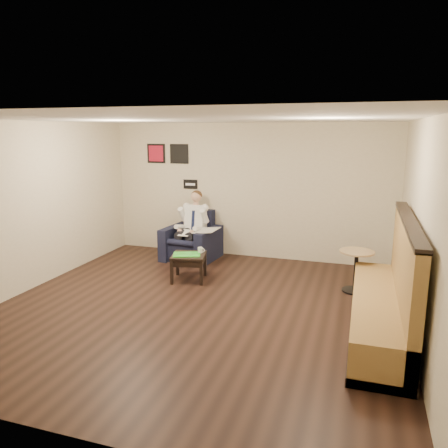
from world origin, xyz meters
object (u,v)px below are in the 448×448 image
(armchair, at_px, (191,236))
(smartphone, at_px, (193,252))
(banquette, at_px, (382,278))
(side_table, at_px, (189,267))
(cafe_table, at_px, (356,271))
(green_folder, at_px, (187,254))
(coffee_mug, at_px, (200,250))
(seated_man, at_px, (188,228))

(armchair, distance_m, smartphone, 1.19)
(banquette, bearing_deg, side_table, 160.12)
(side_table, xyz_separation_m, smartphone, (0.01, 0.18, 0.24))
(smartphone, distance_m, cafe_table, 2.86)
(green_folder, relative_size, smartphone, 3.21)
(banquette, xyz_separation_m, cafe_table, (-0.34, 1.47, -0.41))
(smartphone, distance_m, banquette, 3.47)
(side_table, relative_size, coffee_mug, 5.79)
(smartphone, bearing_deg, side_table, -97.35)
(coffee_mug, relative_size, smartphone, 0.68)
(armchair, xyz_separation_m, side_table, (0.46, -1.26, -0.26))
(seated_man, bearing_deg, side_table, -61.24)
(armchair, relative_size, cafe_table, 1.45)
(coffee_mug, height_order, smartphone, coffee_mug)
(armchair, bearing_deg, seated_man, -90.00)
(side_table, xyz_separation_m, cafe_table, (2.86, 0.31, 0.11))
(armchair, bearing_deg, smartphone, -60.33)
(seated_man, distance_m, coffee_mug, 1.17)
(side_table, bearing_deg, smartphone, 85.61)
(seated_man, bearing_deg, smartphone, -56.94)
(armchair, relative_size, smartphone, 6.89)
(green_folder, bearing_deg, side_table, 46.66)
(coffee_mug, xyz_separation_m, banquette, (3.04, -1.32, 0.23))
(armchair, bearing_deg, banquette, -27.44)
(seated_man, distance_m, cafe_table, 3.46)
(green_folder, xyz_separation_m, coffee_mug, (0.18, 0.19, 0.04))
(coffee_mug, bearing_deg, side_table, -133.34)
(armchair, bearing_deg, coffee_mug, -54.54)
(side_table, distance_m, smartphone, 0.30)
(green_folder, distance_m, smartphone, 0.21)
(seated_man, xyz_separation_m, cafe_table, (3.34, -0.83, -0.32))
(seated_man, distance_m, side_table, 1.31)
(side_table, bearing_deg, banquette, -19.88)
(side_table, xyz_separation_m, coffee_mug, (0.16, 0.17, 0.29))
(armchair, xyz_separation_m, smartphone, (0.48, -1.09, -0.01))
(green_folder, bearing_deg, coffee_mug, 46.66)
(armchair, bearing_deg, side_table, -63.88)
(banquette, bearing_deg, seated_man, 148.04)
(seated_man, height_order, banquette, banquette)
(smartphone, height_order, banquette, banquette)
(armchair, relative_size, green_folder, 2.14)
(armchair, height_order, cafe_table, armchair)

